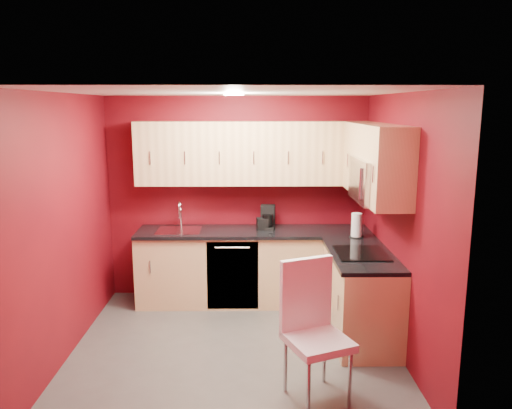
{
  "coord_description": "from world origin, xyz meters",
  "views": [
    {
      "loc": [
        0.16,
        -4.63,
        2.37
      ],
      "look_at": [
        0.22,
        0.55,
        1.35
      ],
      "focal_mm": 35.0,
      "sensor_mm": 36.0,
      "label": 1
    }
  ],
  "objects_px": {
    "coffee_maker": "(267,217)",
    "dining_chair": "(318,334)",
    "napkin_holder": "(262,224)",
    "paper_towel": "(357,225)",
    "sink": "(179,227)",
    "microwave": "(376,180)"
  },
  "relations": [
    {
      "from": "paper_towel",
      "to": "dining_chair",
      "type": "xyz_separation_m",
      "value": [
        -0.66,
        -1.76,
        -0.47
      ]
    },
    {
      "from": "napkin_holder",
      "to": "dining_chair",
      "type": "xyz_separation_m",
      "value": [
        0.4,
        -2.14,
        -0.4
      ]
    },
    {
      "from": "microwave",
      "to": "napkin_holder",
      "type": "distance_m",
      "value": 1.65
    },
    {
      "from": "dining_chair",
      "to": "napkin_holder",
      "type": "bearing_deg",
      "value": 78.24
    },
    {
      "from": "coffee_maker",
      "to": "dining_chair",
      "type": "height_order",
      "value": "coffee_maker"
    },
    {
      "from": "napkin_holder",
      "to": "paper_towel",
      "type": "bearing_deg",
      "value": -19.86
    },
    {
      "from": "coffee_maker",
      "to": "dining_chair",
      "type": "bearing_deg",
      "value": -72.7
    },
    {
      "from": "sink",
      "to": "paper_towel",
      "type": "relative_size",
      "value": 1.88
    },
    {
      "from": "paper_towel",
      "to": "napkin_holder",
      "type": "bearing_deg",
      "value": 160.14
    },
    {
      "from": "dining_chair",
      "to": "coffee_maker",
      "type": "bearing_deg",
      "value": 76.46
    },
    {
      "from": "coffee_maker",
      "to": "dining_chair",
      "type": "relative_size",
      "value": 0.25
    },
    {
      "from": "microwave",
      "to": "dining_chair",
      "type": "relative_size",
      "value": 0.66
    },
    {
      "from": "napkin_holder",
      "to": "dining_chair",
      "type": "relative_size",
      "value": 0.12
    },
    {
      "from": "coffee_maker",
      "to": "dining_chair",
      "type": "distance_m",
      "value": 2.25
    },
    {
      "from": "paper_towel",
      "to": "dining_chair",
      "type": "height_order",
      "value": "paper_towel"
    },
    {
      "from": "sink",
      "to": "napkin_holder",
      "type": "relative_size",
      "value": 3.79
    },
    {
      "from": "microwave",
      "to": "dining_chair",
      "type": "distance_m",
      "value": 1.7
    },
    {
      "from": "napkin_holder",
      "to": "dining_chair",
      "type": "height_order",
      "value": "dining_chair"
    },
    {
      "from": "napkin_holder",
      "to": "coffee_maker",
      "type": "bearing_deg",
      "value": 30.4
    },
    {
      "from": "microwave",
      "to": "dining_chair",
      "type": "bearing_deg",
      "value": -122.07
    },
    {
      "from": "microwave",
      "to": "paper_towel",
      "type": "xyz_separation_m",
      "value": [
        -0.03,
        0.65,
        -0.61
      ]
    },
    {
      "from": "sink",
      "to": "dining_chair",
      "type": "relative_size",
      "value": 0.45
    }
  ]
}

